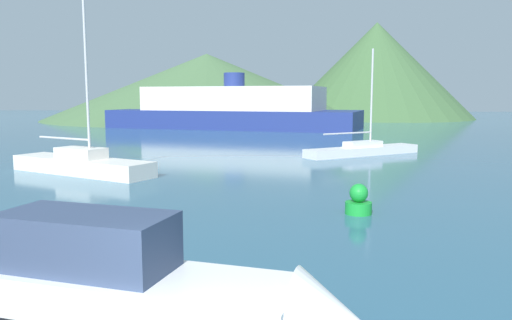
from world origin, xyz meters
The scene contains 7 objects.
motorboat_near centered at (-1.08, 2.42, 0.56)m, with size 7.39×2.99×2.13m.
sailboat_inner centered at (4.86, 26.52, 0.36)m, with size 7.45×6.06×6.55m.
sailboat_middle centered at (-9.17, 17.41, 0.50)m, with size 7.93×4.89×9.57m.
ferry_distant centered at (-7.21, 52.39, 2.09)m, with size 29.90×15.45×6.32m.
buoy_marker centered at (3.13, 10.53, 0.39)m, with size 0.82×0.82×0.95m.
hill_west centered at (-15.23, 75.49, 5.23)m, with size 51.14×51.14×10.46m.
hill_central centered at (12.37, 81.57, 7.92)m, with size 31.81×31.81×15.85m.
Camera 1 is at (1.61, -4.95, 3.64)m, focal length 35.00 mm.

